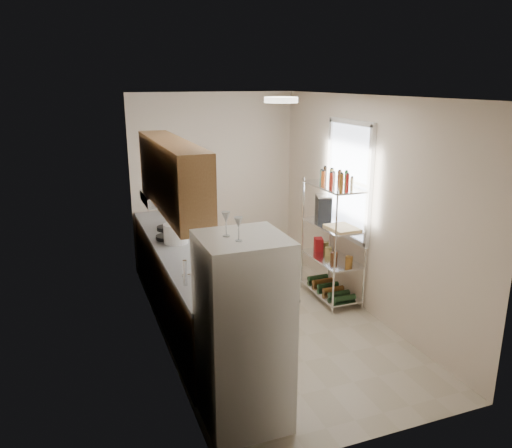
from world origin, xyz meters
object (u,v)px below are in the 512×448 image
Objects in this scene: refrigerator at (243,332)px; cutting_board at (342,228)px; frying_pan_large at (167,237)px; espresso_machine at (323,207)px; rice_cooker at (176,233)px.

cutting_board is (1.87, 1.67, 0.22)m from refrigerator.
espresso_machine is at bearing 9.09° from frying_pan_large.
frying_pan_large is 0.65× the size of cutting_board.
espresso_machine is at bearing 49.34° from refrigerator.
rice_cooker reaches higher than frying_pan_large.
refrigerator is at bearing -72.47° from frying_pan_large.
espresso_machine is (1.89, 2.20, 0.36)m from refrigerator.
refrigerator reaches higher than frying_pan_large.
refrigerator is 3.97× the size of cutting_board.
refrigerator is at bearing -112.48° from espresso_machine.
rice_cooker is 0.22m from frying_pan_large.
frying_pan_large is at bearing 93.56° from refrigerator.
frying_pan_large is 0.85× the size of espresso_machine.
frying_pan_large is at bearing 160.75° from cutting_board.
cutting_board is 0.55m from espresso_machine.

